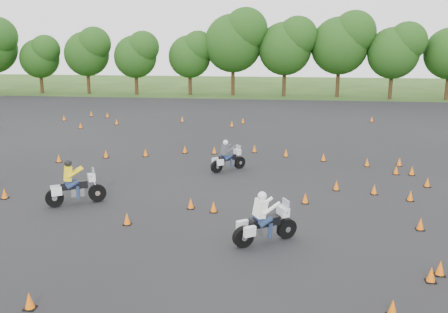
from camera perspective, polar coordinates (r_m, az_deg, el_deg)
ground at (r=21.43m, az=-1.32°, el=-5.62°), size 140.00×140.00×0.00m
asphalt_pad at (r=27.12m, az=0.52°, el=-1.47°), size 62.00×62.00×0.00m
treeline at (r=54.85m, az=4.41°, el=11.03°), size 87.20×32.54×10.83m
traffic_cones at (r=27.00m, az=1.19°, el=-1.05°), size 36.97×33.22×0.45m
rider_grey at (r=26.68m, az=0.49°, el=0.17°), size 2.06×2.01×1.70m
rider_yellow at (r=22.19m, az=-16.62°, el=-2.86°), size 2.59×1.95×1.96m
rider_white at (r=17.46m, az=4.73°, el=-6.85°), size 2.51×2.02×1.93m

